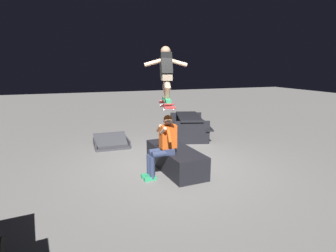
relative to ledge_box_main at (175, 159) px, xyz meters
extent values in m
plane|color=slate|center=(0.20, 0.02, -0.25)|extent=(40.00, 40.00, 0.00)
cube|color=black|center=(0.00, 0.00, 0.00)|extent=(1.92, 0.86, 0.51)
cube|color=#2D3856|center=(-0.30, 0.28, 0.31)|extent=(0.32, 0.20, 0.12)
cube|color=#D15119|center=(-0.30, 0.28, 0.62)|extent=(0.23, 0.36, 0.50)
sphere|color=tan|center=(-0.30, 0.28, 0.97)|extent=(0.20, 0.20, 0.20)
sphere|color=brown|center=(-0.30, 0.28, 0.99)|extent=(0.19, 0.19, 0.19)
cylinder|color=#D15119|center=(-0.51, 0.33, 0.70)|extent=(0.20, 0.10, 0.29)
cylinder|color=tan|center=(-0.43, 0.43, 0.80)|extent=(0.24, 0.09, 0.19)
cylinder|color=#D15119|center=(-0.11, 0.36, 0.70)|extent=(0.20, 0.10, 0.29)
cylinder|color=tan|center=(-0.20, 0.45, 0.80)|extent=(0.24, 0.09, 0.19)
cylinder|color=#2D3856|center=(-0.41, 0.48, 0.29)|extent=(0.17, 0.41, 0.14)
cylinder|color=#2D3856|center=(-0.42, 0.68, 0.02)|extent=(0.11, 0.11, 0.47)
cube|color=#2D9E66|center=(-0.43, 0.73, -0.21)|extent=(0.12, 0.27, 0.08)
cylinder|color=#2D3856|center=(-0.23, 0.49, 0.29)|extent=(0.17, 0.41, 0.14)
cylinder|color=#2D3856|center=(-0.25, 0.69, 0.02)|extent=(0.11, 0.11, 0.47)
cube|color=#2D9E66|center=(-0.25, 0.74, -0.21)|extent=(0.12, 0.27, 0.08)
cube|color=#B72D2D|center=(-0.30, 0.32, 1.29)|extent=(0.81, 0.35, 0.18)
cube|color=#B72D2D|center=(0.14, 0.23, 1.31)|extent=(0.15, 0.22, 0.08)
cube|color=#B72D2D|center=(-0.75, 0.40, 1.31)|extent=(0.16, 0.22, 0.03)
cube|color=#99999E|center=(-0.03, 0.26, 1.27)|extent=(0.09, 0.17, 0.04)
cylinder|color=white|center=(-0.01, 0.35, 1.24)|extent=(0.06, 0.04, 0.05)
cylinder|color=white|center=(-0.05, 0.17, 1.24)|extent=(0.06, 0.04, 0.05)
cube|color=#99999E|center=(-0.58, 0.37, 1.27)|extent=(0.09, 0.17, 0.04)
cylinder|color=white|center=(-0.56, 0.46, 1.24)|extent=(0.06, 0.04, 0.05)
cylinder|color=white|center=(-0.60, 0.28, 1.24)|extent=(0.06, 0.04, 0.05)
cube|color=#2D9E66|center=(-0.13, 0.28, 1.40)|extent=(0.27, 0.15, 0.08)
cube|color=#2D9E66|center=(-0.48, 0.35, 1.40)|extent=(0.27, 0.15, 0.08)
cylinder|color=tan|center=(-0.18, 0.29, 1.56)|extent=(0.25, 0.14, 0.31)
cylinder|color=gray|center=(-0.25, 0.31, 1.76)|extent=(0.35, 0.19, 0.33)
cylinder|color=tan|center=(-0.43, 0.34, 1.56)|extent=(0.25, 0.14, 0.31)
cylinder|color=gray|center=(-0.36, 0.33, 1.76)|extent=(0.35, 0.19, 0.33)
cube|color=gray|center=(-0.30, 0.32, 1.86)|extent=(0.33, 0.25, 0.12)
cube|color=black|center=(-0.23, 0.30, 2.10)|extent=(0.49, 0.30, 0.52)
sphere|color=tan|center=(-0.17, 0.29, 2.38)|extent=(0.20, 0.20, 0.20)
cylinder|color=tan|center=(-0.16, 0.51, 2.16)|extent=(0.17, 0.45, 0.19)
cylinder|color=tan|center=(-0.25, 0.08, 2.16)|extent=(0.17, 0.45, 0.19)
cube|color=#38383D|center=(2.38, 1.12, -0.22)|extent=(1.00, 0.97, 0.06)
cube|color=#38383D|center=(2.38, 1.12, -0.14)|extent=(0.96, 0.97, 0.43)
cube|color=#38383D|center=(2.38, 1.60, -0.15)|extent=(0.89, 0.05, 0.20)
cube|color=#38383D|center=(2.38, 0.63, -0.15)|extent=(0.89, 0.05, 0.20)
cube|color=black|center=(2.53, -1.44, 0.47)|extent=(1.83, 1.15, 0.06)
cube|color=black|center=(2.69, -0.92, 0.17)|extent=(1.70, 0.71, 0.04)
cube|color=black|center=(2.38, -1.97, 0.17)|extent=(1.70, 0.71, 0.04)
cube|color=black|center=(3.27, -1.66, 0.11)|extent=(0.37, 1.07, 0.72)
cube|color=black|center=(1.79, -1.22, 0.11)|extent=(0.37, 1.07, 0.72)
camera|label=1|loc=(-5.66, 2.19, 2.09)|focal=29.64mm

